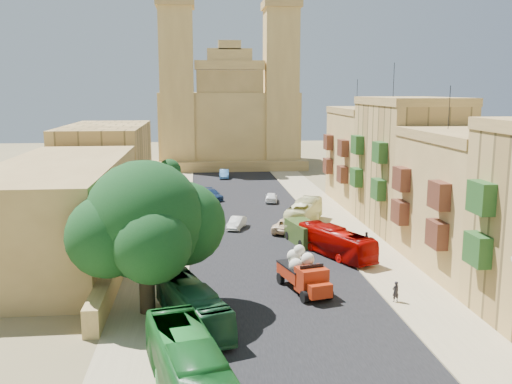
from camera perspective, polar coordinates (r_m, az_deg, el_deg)
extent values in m
plane|color=olive|center=(36.02, 4.37, -13.68)|extent=(260.00, 260.00, 0.00)
cube|color=black|center=(64.34, -0.37, -2.87)|extent=(14.00, 140.00, 0.01)
cube|color=tan|center=(65.91, 7.89, -2.66)|extent=(5.00, 140.00, 0.01)
cube|color=tan|center=(64.16, -8.85, -3.04)|extent=(5.00, 140.00, 0.01)
cube|color=tan|center=(65.36, 5.76, -2.67)|extent=(0.25, 140.00, 0.12)
cube|color=tan|center=(64.06, -6.62, -2.95)|extent=(0.25, 140.00, 0.12)
cube|color=#245120|center=(38.96, 21.25, -5.39)|extent=(0.90, 2.20, 2.00)
cube|color=#245120|center=(38.24, 21.58, -0.53)|extent=(0.90, 2.20, 2.00)
cube|color=tan|center=(49.54, 20.64, -1.30)|extent=(8.00, 14.00, 10.50)
cube|color=#9E7D45|center=(48.79, 21.05, 5.22)|extent=(8.20, 14.00, 0.80)
cylinder|color=black|center=(50.76, 18.77, 8.01)|extent=(0.06, 0.06, 3.60)
cube|color=#562A1C|center=(44.47, 17.62, -4.04)|extent=(0.90, 2.20, 2.00)
cube|color=#562A1C|center=(51.56, 14.18, -1.95)|extent=(0.90, 2.20, 2.00)
cube|color=#562A1C|center=(43.87, 17.83, -0.32)|extent=(0.90, 2.20, 2.00)
cube|color=#562A1C|center=(51.04, 14.33, 1.28)|extent=(0.90, 2.20, 2.00)
cube|color=tan|center=(61.99, 14.99, 2.38)|extent=(8.00, 14.00, 13.00)
cube|color=#9E7D45|center=(61.47, 15.29, 8.76)|extent=(8.20, 14.00, 0.80)
cylinder|color=black|center=(63.76, 13.61, 10.85)|extent=(0.06, 0.06, 3.60)
cube|color=#245120|center=(57.09, 12.13, 0.27)|extent=(0.90, 2.20, 2.00)
cube|color=#245120|center=(64.49, 9.99, 1.47)|extent=(0.90, 2.20, 2.00)
cube|color=#245120|center=(56.59, 12.26, 3.90)|extent=(0.90, 2.20, 2.00)
cube|color=#245120|center=(64.05, 10.09, 4.69)|extent=(0.90, 2.20, 2.00)
cube|color=tan|center=(75.22, 11.20, 3.28)|extent=(8.00, 14.00, 11.50)
cube|color=#9E7D45|center=(74.75, 11.36, 7.96)|extent=(8.20, 14.00, 0.80)
cylinder|color=black|center=(77.11, 10.08, 9.70)|extent=(0.06, 0.06, 3.60)
cube|color=#562A1C|center=(70.46, 8.62, 1.77)|extent=(0.90, 2.20, 2.00)
cube|color=#562A1C|center=(78.00, 7.19, 2.61)|extent=(0.90, 2.20, 2.00)
cube|color=#562A1C|center=(70.06, 8.69, 4.37)|extent=(0.90, 2.20, 2.00)
cube|color=#562A1C|center=(77.64, 7.24, 4.97)|extent=(0.90, 2.20, 2.00)
cube|color=tan|center=(54.52, -12.56, -4.56)|extent=(1.00, 40.00, 1.80)
cube|color=#9E7D45|center=(52.82, -18.88, -1.67)|extent=(10.00, 28.00, 8.40)
cube|color=tan|center=(77.91, -14.70, 2.82)|extent=(10.00, 22.00, 10.00)
cube|color=tan|center=(113.80, -2.86, 6.38)|extent=(26.00, 20.00, 14.00)
cube|color=#9E7D45|center=(103.96, -2.52, 2.64)|extent=(28.00, 4.00, 1.80)
cube|color=#9E7D45|center=(104.86, -2.61, 7.70)|extent=(12.00, 2.00, 16.00)
cube|color=tan|center=(104.85, -2.65, 12.56)|extent=(12.60, 2.40, 1.60)
cube|color=tan|center=(104.93, -2.66, 13.49)|extent=(8.00, 2.00, 2.40)
cube|color=tan|center=(105.05, -2.67, 14.47)|extent=(4.00, 2.00, 1.60)
cube|color=tan|center=(105.94, -7.89, 10.08)|extent=(6.00, 6.00, 29.00)
cube|color=#9E7D45|center=(107.00, -8.10, 18.19)|extent=(6.80, 6.80, 1.40)
cube|color=tan|center=(107.02, 2.49, 10.16)|extent=(6.00, 6.00, 29.00)
cube|color=#9E7D45|center=(108.07, 2.56, 18.19)|extent=(6.80, 6.80, 1.40)
cylinder|color=#332719|center=(38.67, -10.86, -9.05)|extent=(1.02, 1.02, 3.87)
sphere|color=black|center=(37.47, -11.08, -2.72)|extent=(7.73, 7.73, 7.73)
sphere|color=black|center=(38.65, -7.28, -3.14)|extent=(5.70, 5.70, 5.70)
sphere|color=black|center=(37.05, -14.62, -4.30)|extent=(5.29, 5.29, 5.29)
sphere|color=black|center=(35.30, -10.38, -5.20)|extent=(4.88, 4.88, 4.88)
sphere|color=black|center=(39.60, -12.45, -0.87)|extent=(4.48, 4.48, 4.48)
cylinder|color=#332719|center=(46.57, -10.61, -6.85)|extent=(0.44, 0.44, 2.10)
sphere|color=black|center=(46.00, -10.69, -4.32)|extent=(3.06, 3.06, 3.06)
cylinder|color=#332719|center=(58.08, -9.67, -3.23)|extent=(0.44, 0.44, 2.44)
sphere|color=black|center=(57.56, -9.75, -0.84)|extent=(3.55, 3.55, 3.55)
cylinder|color=#332719|center=(69.81, -9.05, -1.02)|extent=(0.44, 0.44, 2.26)
sphere|color=black|center=(69.40, -9.10, 0.82)|extent=(3.28, 3.28, 3.28)
cylinder|color=#332719|center=(81.60, -8.60, 0.60)|extent=(0.44, 0.44, 2.22)
sphere|color=black|center=(81.26, -8.64, 2.16)|extent=(3.23, 3.23, 3.23)
cube|color=#A4250C|center=(42.96, 4.27, -7.96)|extent=(2.91, 3.86, 0.86)
cube|color=black|center=(42.81, 4.27, -7.35)|extent=(2.97, 3.92, 0.11)
cube|color=#A4250C|center=(41.05, 5.57, -8.71)|extent=(2.36, 2.08, 1.72)
cube|color=#A4250C|center=(40.21, 6.29, -9.72)|extent=(1.86, 1.52, 0.96)
cube|color=black|center=(40.84, 5.59, -7.83)|extent=(1.78, 0.56, 0.86)
cylinder|color=black|center=(40.22, 4.86, -10.41)|extent=(0.54, 0.92, 0.86)
cylinder|color=black|center=(41.03, 7.31, -10.03)|extent=(0.54, 0.92, 0.86)
cylinder|color=black|center=(43.82, 2.47, -8.62)|extent=(0.54, 0.92, 0.86)
cylinder|color=black|center=(44.57, 4.75, -8.32)|extent=(0.54, 0.92, 0.86)
sphere|color=beige|center=(42.05, 4.01, -7.33)|extent=(1.05, 1.05, 1.05)
sphere|color=beige|center=(42.69, 5.03, -7.08)|extent=(1.05, 1.05, 1.05)
sphere|color=beige|center=(43.24, 3.96, -6.84)|extent=(1.05, 1.05, 1.05)
sphere|color=beige|center=(42.52, 3.76, -6.39)|extent=(0.96, 0.96, 0.96)
sphere|color=beige|center=(42.00, 5.20, -6.69)|extent=(0.96, 0.96, 0.96)
sphere|color=beige|center=(42.39, 4.35, -5.85)|extent=(0.86, 0.86, 0.86)
cube|color=#2F451A|center=(55.03, 4.80, -4.09)|extent=(3.14, 5.26, 2.03)
cylinder|color=black|center=(53.30, 4.56, -5.23)|extent=(0.49, 0.86, 0.81)
cylinder|color=black|center=(54.05, 6.44, -5.05)|extent=(0.49, 0.86, 0.81)
cylinder|color=black|center=(56.36, 3.21, -4.36)|extent=(0.49, 0.86, 0.81)
cylinder|color=black|center=(57.07, 5.01, -4.20)|extent=(0.49, 0.86, 0.81)
imported|color=#196825|center=(27.86, -6.50, -17.68)|extent=(5.08, 11.57, 3.14)
imported|color=#1F5530|center=(36.43, -6.36, -11.21)|extent=(5.09, 9.57, 2.61)
imported|color=#990301|center=(51.01, 7.96, -5.01)|extent=(5.64, 9.18, 2.53)
imported|color=beige|center=(62.03, 4.83, -2.15)|extent=(5.81, 9.70, 2.67)
imported|color=#5198C1|center=(55.35, -4.65, -4.50)|extent=(1.36, 3.23, 1.09)
imported|color=white|center=(60.62, -1.96, -3.10)|extent=(2.47, 3.97, 1.23)
imported|color=beige|center=(59.30, 3.18, -3.32)|extent=(4.18, 5.62, 1.42)
imported|color=navy|center=(76.64, -4.43, -0.26)|extent=(3.33, 5.08, 1.37)
imported|color=white|center=(74.79, 1.54, -0.52)|extent=(2.08, 4.01, 1.30)
imported|color=#4078BB|center=(95.22, -3.19, 1.82)|extent=(1.78, 4.41, 1.42)
imported|color=black|center=(41.32, 13.78, -9.65)|extent=(0.63, 0.52, 1.49)
imported|color=#2C2C30|center=(53.78, 10.97, -4.79)|extent=(0.58, 1.03, 1.65)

